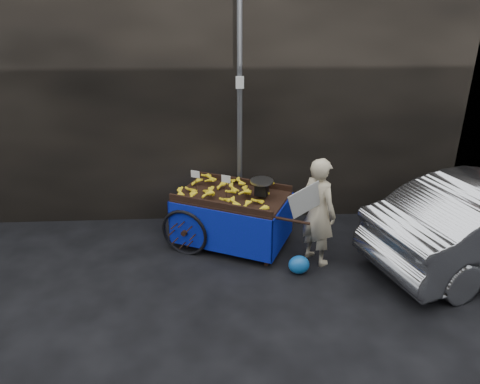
{
  "coord_description": "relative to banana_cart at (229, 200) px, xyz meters",
  "views": [
    {
      "loc": [
        -0.07,
        -5.66,
        3.76
      ],
      "look_at": [
        0.26,
        0.5,
        0.97
      ],
      "focal_mm": 35.0,
      "sensor_mm": 36.0,
      "label": 1
    }
  ],
  "objects": [
    {
      "name": "vendor",
      "position": [
        1.24,
        -0.58,
        0.06
      ],
      "size": [
        0.83,
        0.7,
        1.6
      ],
      "rotation": [
        0.0,
        0.0,
        2.18
      ],
      "color": "beige",
      "rests_on": "ground"
    },
    {
      "name": "banana_cart",
      "position": [
        0.0,
        0.0,
        0.0
      ],
      "size": [
        2.43,
        1.82,
        1.21
      ],
      "rotation": [
        0.0,
        0.0,
        -0.43
      ],
      "color": "black",
      "rests_on": "ground"
    },
    {
      "name": "ground",
      "position": [
        -0.11,
        -0.73,
        -0.74
      ],
      "size": [
        80.0,
        80.0,
        0.0
      ],
      "primitive_type": "plane",
      "color": "black",
      "rests_on": "ground"
    },
    {
      "name": "plastic_bag",
      "position": [
        0.95,
        -0.9,
        -0.61
      ],
      "size": [
        0.3,
        0.24,
        0.27
      ],
      "primitive_type": "ellipsoid",
      "color": "#165BAA",
      "rests_on": "ground"
    },
    {
      "name": "street_pole",
      "position": [
        0.19,
        0.57,
        1.26
      ],
      "size": [
        0.12,
        0.1,
        4.0
      ],
      "color": "slate",
      "rests_on": "ground"
    },
    {
      "name": "building_wall",
      "position": [
        0.28,
        1.87,
        1.76
      ],
      "size": [
        13.5,
        2.0,
        5.0
      ],
      "color": "black",
      "rests_on": "ground"
    }
  ]
}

